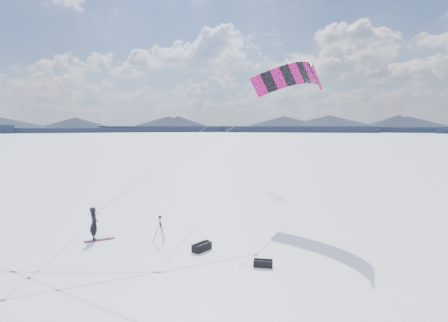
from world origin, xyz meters
name	(u,v)px	position (x,y,z in m)	size (l,w,h in m)	color
ground	(157,255)	(0.00, 0.00, 0.00)	(1800.00, 1800.00, 0.00)	white
horizon_hills	(156,185)	(0.00, 0.00, 3.13)	(704.47, 706.88, 8.06)	#16202E
snow_tracks	(144,259)	(-0.65, -0.35, 0.00)	(14.76, 10.25, 0.01)	#AEBBD5
snowkiter	(95,240)	(-2.41, 3.33, 0.00)	(0.62, 0.41, 1.70)	black
snowboard	(99,240)	(-2.19, 3.22, 0.02)	(1.47, 0.27, 0.04)	maroon
tripod	(160,226)	(0.52, 1.53, 0.89)	(0.66, 0.63, 1.38)	black
gear_bag_a	(202,247)	(2.03, -0.24, 0.19)	(1.04, 0.85, 0.42)	black
gear_bag_b	(263,263)	(3.68, -3.07, 0.15)	(0.83, 0.73, 0.35)	black
power_kite	(291,77)	(9.77, 4.51, 8.80)	(13.38, 6.40, 8.39)	#B20A5B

